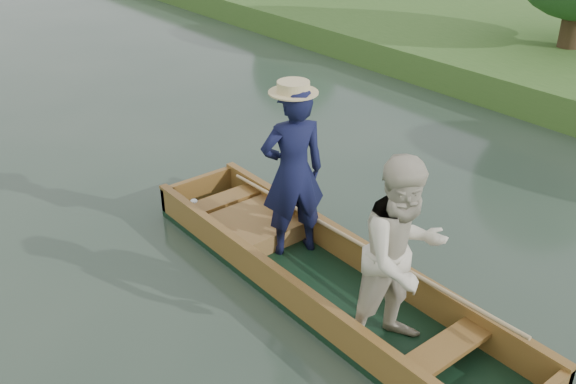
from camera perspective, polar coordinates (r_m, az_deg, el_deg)
ground at (r=6.96m, az=3.13°, el=-8.75°), size 120.00×120.00×0.00m
punt at (r=6.41m, az=4.67°, el=-4.13°), size 1.20×5.00×2.08m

